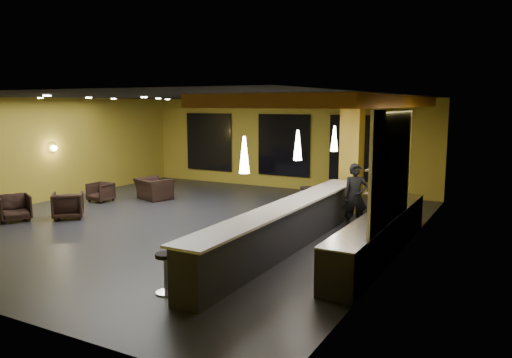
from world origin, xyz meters
The scene contains 33 objects.
floor centered at (0.00, 0.00, -0.05)m, with size 12.00×13.00×0.10m, color black.
ceiling centered at (0.00, 0.00, 3.55)m, with size 12.00×13.00×0.10m, color black.
wall_back centered at (0.00, 6.55, 1.75)m, with size 12.00×0.10×3.50m, color olive.
wall_left centered at (-6.05, 0.00, 1.75)m, with size 0.10×13.00×3.50m, color olive.
wall_right centered at (6.05, 0.00, 1.75)m, with size 0.10×13.00×3.50m, color olive.
wood_soffit centered at (4.00, 1.00, 3.36)m, with size 3.60×8.00×0.28m, color #AC6C32.
window_left centered at (-3.50, 6.44, 1.70)m, with size 2.20×0.06×2.40m, color black.
window_center centered at (0.00, 6.44, 1.70)m, with size 2.20×0.06×2.40m, color black.
window_right centered at (3.00, 6.44, 1.70)m, with size 2.20×0.06×2.40m, color black.
tile_backsplash centered at (5.96, -1.00, 2.00)m, with size 0.06×3.20×2.40m, color white.
bar_counter centered at (3.65, -1.00, 0.50)m, with size 0.60×8.00×1.00m, color black.
bar_top centered at (3.65, -1.00, 1.02)m, with size 0.78×8.10×0.05m, color beige.
prep_counter centered at (5.65, -0.50, 0.43)m, with size 0.70×6.00×0.86m, color black.
prep_top centered at (5.65, -0.50, 0.89)m, with size 0.72×6.00×0.03m, color silver.
wall_shelf_lower centered at (5.82, -1.20, 1.60)m, with size 0.30×1.50×0.03m, color silver.
wall_shelf_upper centered at (5.82, -1.20, 2.05)m, with size 0.30×1.50×0.03m, color silver.
column centered at (3.65, 3.60, 1.75)m, with size 0.60×0.60×3.50m, color #A48624.
wall_sconce centered at (-5.88, 0.50, 1.80)m, with size 0.22×0.22×0.22m, color #FFE5B2.
pendant_0 centered at (3.65, -3.00, 2.35)m, with size 0.20×0.20×0.70m, color white.
pendant_1 centered at (3.65, -0.50, 2.35)m, with size 0.20×0.20×0.70m, color white.
pendant_2 centered at (3.65, 2.00, 2.35)m, with size 0.20×0.20×0.70m, color white.
staff_a centered at (4.46, 1.47, 0.88)m, with size 0.64×0.42×1.76m, color black.
staff_b centered at (4.76, 2.54, 0.78)m, with size 0.76×0.59×1.56m, color black.
staff_c centered at (4.89, 2.35, 0.75)m, with size 0.73×0.48×1.50m, color black.
armchair_a centered at (-4.32, -2.24, 0.38)m, with size 0.80×0.83×0.75m, color black.
armchair_b centered at (-3.25, -1.29, 0.39)m, with size 0.82×0.85×0.77m, color black.
armchair_c centered at (-4.29, 1.00, 0.33)m, with size 0.70×0.72×0.65m, color black.
armchair_d centered at (-2.98, 2.18, 0.37)m, with size 1.14×0.99×0.74m, color black.
bar_stool_0 centered at (2.93, -4.53, 0.46)m, with size 0.37×0.37×0.73m.
bar_stool_1 centered at (2.80, -2.67, 0.47)m, with size 0.37×0.37×0.74m.
bar_stool_2 centered at (2.80, -0.90, 0.50)m, with size 0.39×0.39×0.77m.
bar_stool_3 centered at (2.88, 0.82, 0.53)m, with size 0.42×0.42×0.83m.
bar_stool_4 centered at (2.71, 2.35, 0.55)m, with size 0.44×0.44×0.87m.
Camera 1 is at (8.33, -11.14, 3.31)m, focal length 35.00 mm.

